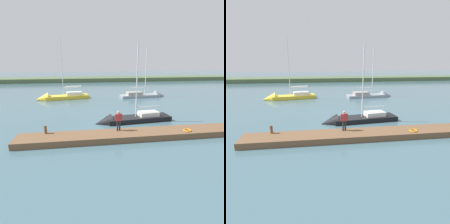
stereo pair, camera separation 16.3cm
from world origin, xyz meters
TOP-DOWN VIEW (x-y plane):
  - ground_plane at (0.00, 0.00)m, footprint 200.00×200.00m
  - far_shoreline at (0.00, -42.53)m, footprint 180.00×8.00m
  - dock_pier at (0.00, 4.38)m, footprint 18.75×2.11m
  - mooring_post_near at (7.13, 3.64)m, footprint 0.23×0.23m
  - life_ring_buoy at (-4.67, 4.80)m, footprint 0.66×0.66m
  - sailboat_far_left at (-0.69, 0.17)m, footprint 8.33×2.66m
  - sailboat_mid_channel at (8.20, -13.36)m, footprint 8.91×3.65m
  - sailboat_far_right at (-7.23, -13.26)m, footprint 8.50×2.69m
  - person_on_dock at (1.10, 3.82)m, footprint 0.64×0.31m

SIDE VIEW (x-z plane):
  - ground_plane at x=0.00m, z-range 0.00..0.00m
  - far_shoreline at x=0.00m, z-range -1.20..1.20m
  - sailboat_far_left at x=-0.69m, z-range -4.33..4.51m
  - sailboat_far_right at x=-7.23m, z-range -4.54..4.89m
  - sailboat_mid_channel at x=8.20m, z-range -5.19..5.66m
  - dock_pier at x=0.00m, z-range 0.00..0.52m
  - life_ring_buoy at x=-4.67m, z-range 0.52..0.62m
  - mooring_post_near at x=7.13m, z-range 0.52..1.19m
  - person_on_dock at x=1.10m, z-range 0.66..2.38m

